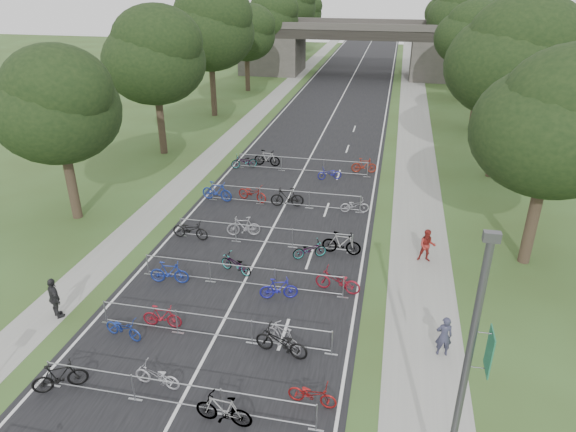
% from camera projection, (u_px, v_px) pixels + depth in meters
% --- Properties ---
extents(road, '(11.00, 140.00, 0.01)m').
position_uv_depth(road, '(341.00, 99.00, 57.86)').
color(road, black).
rests_on(road, ground).
extents(sidewalk_right, '(3.00, 140.00, 0.01)m').
position_uv_depth(sidewalk_right, '(414.00, 102.00, 56.36)').
color(sidewalk_right, gray).
rests_on(sidewalk_right, ground).
extents(sidewalk_left, '(2.00, 140.00, 0.01)m').
position_uv_depth(sidewalk_left, '(276.00, 96.00, 59.26)').
color(sidewalk_left, gray).
rests_on(sidewalk_left, ground).
extents(lane_markings, '(0.12, 140.00, 0.00)m').
position_uv_depth(lane_markings, '(341.00, 99.00, 57.86)').
color(lane_markings, silver).
rests_on(lane_markings, ground).
extents(overpass_bridge, '(31.00, 8.00, 7.05)m').
position_uv_depth(overpass_bridge, '(355.00, 48.00, 69.58)').
color(overpass_bridge, '#413F3A').
rests_on(overpass_bridge, ground).
extents(lamppost, '(0.61, 0.65, 8.21)m').
position_uv_depth(lamppost, '(465.00, 380.00, 12.09)').
color(lamppost, '#4C4C51').
rests_on(lamppost, ground).
extents(tree_left_0, '(6.72, 6.72, 10.25)m').
position_uv_depth(tree_left_0, '(57.00, 107.00, 27.12)').
color(tree_left_0, '#33261C').
rests_on(tree_left_0, ground).
extents(tree_right_0, '(7.17, 7.17, 10.93)m').
position_uv_depth(tree_right_0, '(557.00, 125.00, 22.35)').
color(tree_right_0, '#33261C').
rests_on(tree_right_0, ground).
extents(tree_left_1, '(7.56, 7.56, 11.53)m').
position_uv_depth(tree_left_1, '(155.00, 58.00, 37.36)').
color(tree_left_1, '#33261C').
rests_on(tree_left_1, ground).
extents(tree_right_1, '(8.18, 8.18, 12.47)m').
position_uv_depth(tree_right_1, '(512.00, 60.00, 32.52)').
color(tree_right_1, '#33261C').
rests_on(tree_right_1, ground).
extents(tree_left_2, '(8.40, 8.40, 12.81)m').
position_uv_depth(tree_left_2, '(210.00, 29.00, 47.60)').
color(tree_left_2, '#33261C').
rests_on(tree_left_2, ground).
extents(tree_right_2, '(6.16, 6.16, 9.39)m').
position_uv_depth(tree_right_2, '(483.00, 62.00, 43.95)').
color(tree_right_2, '#33261C').
rests_on(tree_right_2, ground).
extents(tree_left_3, '(6.72, 6.72, 10.25)m').
position_uv_depth(tree_left_3, '(247.00, 34.00, 58.90)').
color(tree_left_3, '#33261C').
rests_on(tree_left_3, ground).
extents(tree_right_3, '(7.17, 7.17, 10.93)m').
position_uv_depth(tree_right_3, '(470.00, 35.00, 54.12)').
color(tree_right_3, '#33261C').
rests_on(tree_right_3, ground).
extents(tree_left_4, '(7.56, 7.56, 11.53)m').
position_uv_depth(tree_left_4, '(271.00, 18.00, 69.14)').
color(tree_left_4, '#33261C').
rests_on(tree_left_4, ground).
extents(tree_right_4, '(8.18, 8.18, 12.47)m').
position_uv_depth(tree_right_4, '(461.00, 16.00, 64.29)').
color(tree_right_4, '#33261C').
rests_on(tree_right_4, ground).
extents(tree_left_5, '(8.40, 8.40, 12.81)m').
position_uv_depth(tree_left_5, '(290.00, 6.00, 79.38)').
color(tree_left_5, '#33261C').
rests_on(tree_left_5, ground).
extents(tree_right_5, '(6.16, 6.16, 9.39)m').
position_uv_depth(tree_right_5, '(452.00, 24.00, 75.72)').
color(tree_right_5, '#33261C').
rests_on(tree_right_5, ground).
extents(tree_left_6, '(6.72, 6.72, 10.25)m').
position_uv_depth(tree_left_6, '(303.00, 12.00, 90.67)').
color(tree_left_6, '#33261C').
rests_on(tree_left_6, ground).
extents(tree_right_6, '(7.17, 7.17, 10.93)m').
position_uv_depth(tree_right_6, '(447.00, 11.00, 85.89)').
color(tree_right_6, '#33261C').
rests_on(tree_right_6, ground).
extents(barrier_row_1, '(9.70, 0.08, 1.10)m').
position_uv_depth(barrier_row_1, '(177.00, 395.00, 16.67)').
color(barrier_row_1, '#9EA1A5').
rests_on(barrier_row_1, ground).
extents(barrier_row_2, '(9.70, 0.08, 1.10)m').
position_uv_depth(barrier_row_2, '(214.00, 327.00, 19.85)').
color(barrier_row_2, '#9EA1A5').
rests_on(barrier_row_2, ground).
extents(barrier_row_3, '(9.70, 0.08, 1.10)m').
position_uv_depth(barrier_row_3, '(242.00, 276.00, 23.20)').
color(barrier_row_3, '#9EA1A5').
rests_on(barrier_row_3, ground).
extents(barrier_row_4, '(9.70, 0.08, 1.10)m').
position_uv_depth(barrier_row_4, '(264.00, 235.00, 26.74)').
color(barrier_row_4, '#9EA1A5').
rests_on(barrier_row_4, ground).
extents(barrier_row_5, '(9.70, 0.08, 1.10)m').
position_uv_depth(barrier_row_5, '(284.00, 198.00, 31.15)').
color(barrier_row_5, '#9EA1A5').
rests_on(barrier_row_5, ground).
extents(barrier_row_6, '(9.70, 0.08, 1.10)m').
position_uv_depth(barrier_row_6, '(302.00, 165.00, 36.44)').
color(barrier_row_6, '#9EA1A5').
rests_on(barrier_row_6, ground).
extents(bike_4, '(1.82, 1.39, 1.09)m').
position_uv_depth(bike_4, '(60.00, 377.00, 17.41)').
color(bike_4, black).
rests_on(bike_4, ground).
extents(bike_5, '(1.76, 0.76, 0.90)m').
position_uv_depth(bike_5, '(157.00, 376.00, 17.57)').
color(bike_5, '#ADACB4').
rests_on(bike_5, ground).
extents(bike_6, '(1.93, 0.67, 1.14)m').
position_uv_depth(bike_6, '(224.00, 410.00, 16.07)').
color(bike_6, '#9EA1A5').
rests_on(bike_6, ground).
extents(bike_7, '(1.71, 0.74, 0.87)m').
position_uv_depth(bike_7, '(312.00, 394.00, 16.84)').
color(bike_7, maroon).
rests_on(bike_7, ground).
extents(bike_8, '(1.79, 0.95, 0.89)m').
position_uv_depth(bike_8, '(123.00, 328.00, 19.95)').
color(bike_8, navy).
rests_on(bike_8, ground).
extents(bike_9, '(1.66, 0.53, 0.98)m').
position_uv_depth(bike_9, '(162.00, 317.00, 20.53)').
color(bike_9, maroon).
rests_on(bike_9, ground).
extents(bike_10, '(2.21, 1.14, 1.11)m').
position_uv_depth(bike_10, '(281.00, 343.00, 19.00)').
color(bike_10, black).
rests_on(bike_10, ground).
extents(bike_11, '(1.76, 1.32, 1.05)m').
position_uv_depth(bike_11, '(284.00, 337.00, 19.31)').
color(bike_11, gray).
rests_on(bike_11, ground).
extents(bike_12, '(1.87, 0.70, 1.10)m').
position_uv_depth(bike_12, '(169.00, 273.00, 23.43)').
color(bike_12, navy).
rests_on(bike_12, ground).
extents(bike_13, '(1.88, 1.24, 0.93)m').
position_uv_depth(bike_13, '(236.00, 264.00, 24.25)').
color(bike_13, '#9EA1A5').
rests_on(bike_13, ground).
extents(bike_14, '(1.75, 0.89, 1.01)m').
position_uv_depth(bike_14, '(279.00, 289.00, 22.32)').
color(bike_14, '#1D1C9B').
rests_on(bike_14, ground).
extents(bike_15, '(2.15, 1.04, 1.09)m').
position_uv_depth(bike_15, '(338.00, 281.00, 22.79)').
color(bike_15, maroon).
rests_on(bike_15, ground).
extents(bike_16, '(2.10, 0.89, 1.07)m').
position_uv_depth(bike_16, '(190.00, 230.00, 27.35)').
color(bike_16, black).
rests_on(bike_16, ground).
extents(bike_17, '(1.91, 0.94, 1.10)m').
position_uv_depth(bike_17, '(243.00, 226.00, 27.66)').
color(bike_17, gray).
rests_on(bike_17, ground).
extents(bike_18, '(1.83, 1.32, 0.91)m').
position_uv_depth(bike_18, '(310.00, 250.00, 25.54)').
color(bike_18, '#9EA1A5').
rests_on(bike_18, ground).
extents(bike_19, '(2.03, 0.70, 1.20)m').
position_uv_depth(bike_19, '(342.00, 243.00, 25.84)').
color(bike_19, '#9EA1A5').
rests_on(bike_19, ground).
extents(bike_20, '(2.12, 0.89, 1.23)m').
position_uv_depth(bike_20, '(217.00, 191.00, 31.91)').
color(bike_20, navy).
rests_on(bike_20, ground).
extents(bike_21, '(2.14, 1.30, 1.06)m').
position_uv_depth(bike_21, '(252.00, 193.00, 31.88)').
color(bike_21, maroon).
rests_on(bike_21, ground).
extents(bike_22, '(2.08, 0.86, 1.21)m').
position_uv_depth(bike_22, '(287.00, 197.00, 31.10)').
color(bike_22, black).
rests_on(bike_22, ground).
extents(bike_23, '(1.77, 0.89, 0.89)m').
position_uv_depth(bike_23, '(355.00, 205.00, 30.39)').
color(bike_23, '#94949B').
rests_on(bike_23, ground).
extents(bike_24, '(2.00, 1.37, 1.00)m').
position_uv_depth(bike_24, '(244.00, 162.00, 37.26)').
color(bike_24, '#9EA1A5').
rests_on(bike_24, ground).
extents(bike_25, '(1.99, 0.67, 1.18)m').
position_uv_depth(bike_25, '(267.00, 158.00, 37.66)').
color(bike_25, '#9EA1A5').
rests_on(bike_25, ground).
extents(bike_26, '(1.77, 1.11, 0.88)m').
position_uv_depth(bike_26, '(330.00, 174.00, 35.20)').
color(bike_26, navy).
rests_on(bike_26, ground).
extents(bike_27, '(1.84, 0.72, 1.07)m').
position_uv_depth(bike_27, '(364.00, 165.00, 36.38)').
color(bike_27, maroon).
rests_on(bike_27, ground).
extents(pedestrian_a, '(0.65, 0.46, 1.67)m').
position_uv_depth(pedestrian_a, '(444.00, 336.00, 18.90)').
color(pedestrian_a, '#2F3047').
rests_on(pedestrian_a, ground).
extents(pedestrian_b, '(0.84, 0.67, 1.70)m').
position_uv_depth(pedestrian_b, '(427.00, 246.00, 25.09)').
color(pedestrian_b, maroon).
rests_on(pedestrian_b, ground).
extents(pedestrian_c, '(1.13, 0.98, 1.83)m').
position_uv_depth(pedestrian_c, '(55.00, 298.00, 20.94)').
color(pedestrian_c, '#242326').
rests_on(pedestrian_c, ground).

